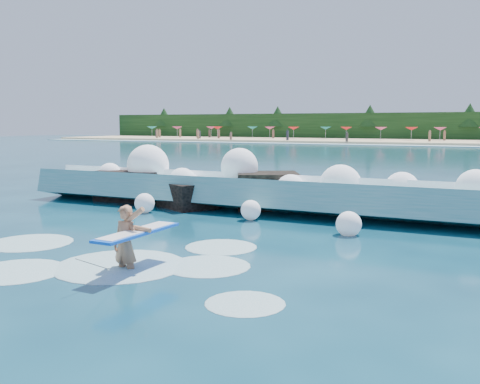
# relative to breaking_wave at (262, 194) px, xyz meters

# --- Properties ---
(ground) EXTENTS (200.00, 200.00, 0.00)m
(ground) POSITION_rel_breaking_wave_xyz_m (-0.28, -6.28, -0.56)
(ground) COLOR #082F43
(ground) RESTS_ON ground
(beach) EXTENTS (140.00, 20.00, 0.40)m
(beach) POSITION_rel_breaking_wave_xyz_m (-0.28, 71.72, -0.36)
(beach) COLOR tan
(beach) RESTS_ON ground
(wet_band) EXTENTS (140.00, 5.00, 0.08)m
(wet_band) POSITION_rel_breaking_wave_xyz_m (-0.28, 60.72, -0.52)
(wet_band) COLOR silver
(wet_band) RESTS_ON ground
(treeline) EXTENTS (140.00, 4.00, 5.00)m
(treeline) POSITION_rel_breaking_wave_xyz_m (-0.28, 81.72, 1.94)
(treeline) COLOR black
(treeline) RESTS_ON ground
(breaking_wave) EXTENTS (18.66, 2.88, 1.61)m
(breaking_wave) POSITION_rel_breaking_wave_xyz_m (0.00, 0.00, 0.00)
(breaking_wave) COLOR teal
(breaking_wave) RESTS_ON ground
(rock_cluster) EXTENTS (8.45, 3.61, 1.53)m
(rock_cluster) POSITION_rel_breaking_wave_xyz_m (-3.06, 0.03, -0.08)
(rock_cluster) COLOR black
(rock_cluster) RESTS_ON ground
(surfer_with_board) EXTENTS (0.88, 2.85, 1.67)m
(surfer_with_board) POSITION_rel_breaking_wave_xyz_m (0.75, -8.60, 0.06)
(surfer_with_board) COLOR #AB744F
(surfer_with_board) RESTS_ON ground
(wave_spray) EXTENTS (14.79, 4.47, 2.29)m
(wave_spray) POSITION_rel_breaking_wave_xyz_m (-0.48, -0.04, 0.57)
(wave_spray) COLOR white
(wave_spray) RESTS_ON ground
(surf_foam) EXTENTS (8.86, 5.79, 0.15)m
(surf_foam) POSITION_rel_breaking_wave_xyz_m (-0.10, -8.11, -0.56)
(surf_foam) COLOR silver
(surf_foam) RESTS_ON ground
(beach_umbrellas) EXTENTS (112.22, 6.55, 0.50)m
(beach_umbrellas) POSITION_rel_breaking_wave_xyz_m (-0.44, 73.21, 1.69)
(beach_umbrellas) COLOR #147F7E
(beach_umbrellas) RESTS_ON ground
(beachgoers) EXTENTS (106.92, 13.68, 1.94)m
(beachgoers) POSITION_rel_breaking_wave_xyz_m (4.00, 69.83, 0.53)
(beachgoers) COLOR #3F332D
(beachgoers) RESTS_ON ground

